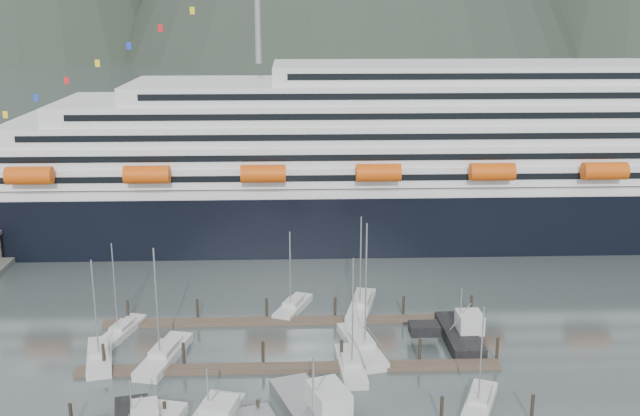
# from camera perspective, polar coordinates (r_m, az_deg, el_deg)

# --- Properties ---
(ground) EXTENTS (1600.00, 1600.00, 0.00)m
(ground) POSITION_cam_1_polar(r_m,az_deg,el_deg) (84.20, 1.14, -13.10)
(ground) COLOR #3F4A4A
(ground) RESTS_ON ground
(cruise_ship) EXTENTS (210.00, 30.40, 50.30)m
(cruise_ship) POSITION_cam_1_polar(r_m,az_deg,el_deg) (136.31, 12.56, 3.06)
(cruise_ship) COLOR black
(cruise_ship) RESTS_ON ground
(dock_mid) EXTENTS (48.18, 2.28, 3.20)m
(dock_mid) POSITION_cam_1_polar(r_m,az_deg,el_deg) (86.64, -2.31, -12.01)
(dock_mid) COLOR #44392C
(dock_mid) RESTS_ON ground
(dock_far) EXTENTS (48.18, 2.28, 3.20)m
(dock_far) POSITION_cam_1_polar(r_m,az_deg,el_deg) (98.38, -2.29, -8.54)
(dock_far) COLOR #44392C
(dock_far) RESTS_ON ground
(sailboat_a) EXTENTS (4.81, 9.90, 13.20)m
(sailboat_a) POSITION_cam_1_polar(r_m,az_deg,el_deg) (92.01, -16.44, -10.88)
(sailboat_a) COLOR #B8B8B8
(sailboat_a) RESTS_ON ground
(sailboat_b) EXTENTS (5.44, 11.71, 14.64)m
(sailboat_b) POSITION_cam_1_polar(r_m,az_deg,el_deg) (90.41, -11.80, -11.03)
(sailboat_b) COLOR #B8B8B8
(sailboat_b) RESTS_ON ground
(sailboat_c) EXTENTS (3.22, 9.83, 14.14)m
(sailboat_c) POSITION_cam_1_polar(r_m,az_deg,el_deg) (86.55, 2.36, -11.96)
(sailboat_c) COLOR #B8B8B8
(sailboat_c) RESTS_ON ground
(sailboat_d) EXTENTS (5.37, 12.43, 16.69)m
(sailboat_d) POSITION_cam_1_polar(r_m,az_deg,el_deg) (91.06, 3.20, -10.50)
(sailboat_d) COLOR #B8B8B8
(sailboat_d) RESTS_ON ground
(sailboat_e) EXTENTS (4.76, 9.26, 12.63)m
(sailboat_e) POSITION_cam_1_polar(r_m,az_deg,el_deg) (98.24, -14.87, -9.05)
(sailboat_e) COLOR #B8B8B8
(sailboat_e) RESTS_ON ground
(sailboat_f) EXTENTS (5.57, 9.02, 11.82)m
(sailboat_f) POSITION_cam_1_polar(r_m,az_deg,el_deg) (101.96, -2.08, -7.59)
(sailboat_f) COLOR #B8B8B8
(sailboat_f) RESTS_ON ground
(sailboat_g) EXTENTS (5.15, 11.37, 13.90)m
(sailboat_g) POSITION_cam_1_polar(r_m,az_deg,el_deg) (102.35, 3.14, -7.51)
(sailboat_g) COLOR #B8B8B8
(sailboat_g) RESTS_ON ground
(sailboat_h) EXTENTS (5.78, 9.14, 11.92)m
(sailboat_h) POSITION_cam_1_polar(r_m,az_deg,el_deg) (80.83, 12.04, -14.43)
(sailboat_h) COLOR #B8B8B8
(sailboat_h) RESTS_ON ground
(trawler_e) EXTENTS (8.93, 11.71, 7.59)m
(trawler_e) POSITION_cam_1_polar(r_m,az_deg,el_deg) (94.64, 10.51, -9.38)
(trawler_e) COLOR black
(trawler_e) RESTS_ON ground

